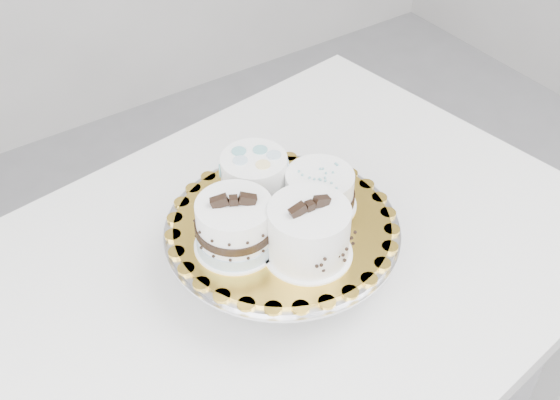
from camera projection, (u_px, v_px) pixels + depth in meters
table at (256, 312)px, 1.11m from camera, size 1.21×0.89×0.75m
cake_stand at (282, 240)px, 1.02m from camera, size 0.34×0.34×0.09m
cake_board at (282, 224)px, 0.99m from camera, size 0.37×0.37×0.00m
cake_swirl at (309, 233)px, 0.92m from camera, size 0.12×0.12×0.10m
cake_banded at (235, 227)px, 0.94m from camera, size 0.14×0.14×0.09m
cake_dots at (254, 177)px, 1.01m from camera, size 0.12×0.12×0.07m
cake_ribbon at (320, 191)px, 1.00m from camera, size 0.13×0.13×0.06m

